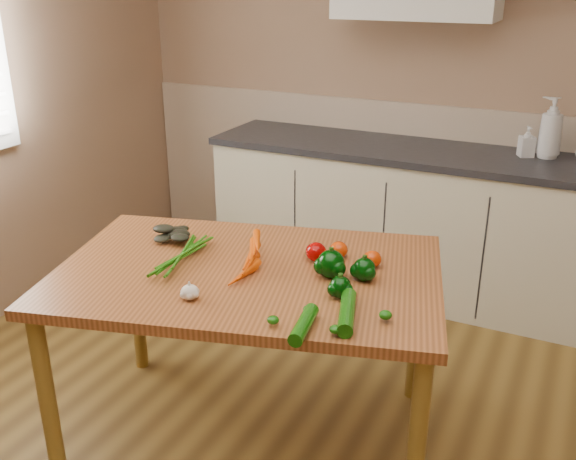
% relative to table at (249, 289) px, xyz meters
% --- Properties ---
extents(room, '(4.04, 5.04, 2.64)m').
position_rel_table_xyz_m(room, '(0.21, -0.37, 0.55)').
color(room, brown).
rests_on(room, ground).
extents(counter_run, '(2.84, 0.64, 1.14)m').
position_rel_table_xyz_m(counter_run, '(0.42, 1.64, -0.24)').
color(counter_run, beige).
rests_on(counter_run, ground).
extents(table, '(1.66, 1.29, 0.78)m').
position_rel_table_xyz_m(table, '(0.00, 0.00, 0.00)').
color(table, '#9D572D').
rests_on(table, ground).
extents(soap_bottle_a, '(0.13, 0.13, 0.33)m').
position_rel_table_xyz_m(soap_bottle_a, '(0.90, 1.75, 0.37)').
color(soap_bottle_a, silver).
rests_on(soap_bottle_a, counter_run).
extents(soap_bottle_b, '(0.10, 0.10, 0.17)m').
position_rel_table_xyz_m(soap_bottle_b, '(0.79, 1.72, 0.29)').
color(soap_bottle_b, silver).
rests_on(soap_bottle_b, counter_run).
extents(carrot_bunch, '(0.32, 0.27, 0.07)m').
position_rel_table_xyz_m(carrot_bunch, '(-0.09, -0.00, 0.12)').
color(carrot_bunch, '#EE5205').
rests_on(carrot_bunch, table).
extents(leafy_greens, '(0.21, 0.19, 0.10)m').
position_rel_table_xyz_m(leafy_greens, '(-0.43, 0.10, 0.14)').
color(leafy_greens, black).
rests_on(leafy_greens, table).
extents(garlic_bulb, '(0.06, 0.06, 0.05)m').
position_rel_table_xyz_m(garlic_bulb, '(-0.06, -0.30, 0.11)').
color(garlic_bulb, silver).
rests_on(garlic_bulb, table).
extents(pepper_a, '(0.11, 0.11, 0.11)m').
position_rel_table_xyz_m(pepper_a, '(0.31, 0.07, 0.14)').
color(pepper_a, black).
rests_on(pepper_a, table).
extents(pepper_b, '(0.09, 0.09, 0.09)m').
position_rel_table_xyz_m(pepper_b, '(0.43, 0.10, 0.13)').
color(pepper_b, black).
rests_on(pepper_b, table).
extents(pepper_c, '(0.08, 0.08, 0.08)m').
position_rel_table_xyz_m(pepper_c, '(0.40, -0.06, 0.13)').
color(pepper_c, black).
rests_on(pepper_c, table).
extents(tomato_a, '(0.08, 0.08, 0.08)m').
position_rel_table_xyz_m(tomato_a, '(0.20, 0.19, 0.12)').
color(tomato_a, '#990402').
rests_on(tomato_a, table).
extents(tomato_b, '(0.07, 0.07, 0.07)m').
position_rel_table_xyz_m(tomato_b, '(0.27, 0.25, 0.12)').
color(tomato_b, '#C83305').
rests_on(tomato_b, table).
extents(tomato_c, '(0.07, 0.07, 0.07)m').
position_rel_table_xyz_m(tomato_c, '(0.42, 0.23, 0.12)').
color(tomato_c, '#C83305').
rests_on(tomato_c, table).
extents(zucchini_a, '(0.13, 0.25, 0.05)m').
position_rel_table_xyz_m(zucchini_a, '(0.48, -0.20, 0.11)').
color(zucchini_a, '#0E4907').
rests_on(zucchini_a, table).
extents(zucchini_b, '(0.08, 0.21, 0.05)m').
position_rel_table_xyz_m(zucchini_b, '(0.39, -0.33, 0.11)').
color(zucchini_b, '#0E4907').
rests_on(zucchini_b, table).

